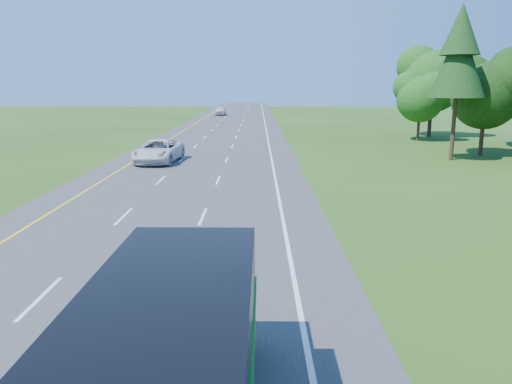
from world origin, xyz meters
TOP-DOWN VIEW (x-y plane):
  - road at (0.00, 50.00)m, footprint 15.00×260.00m
  - lane_markings at (0.00, 50.00)m, footprint 11.15×260.00m
  - horse_truck at (3.14, 13.95)m, footprint 2.41×7.38m
  - white_suv at (-3.40, 45.56)m, footprint 3.44×6.54m
  - far_car at (-3.16, 107.96)m, footprint 2.06×5.06m

SIDE VIEW (x-z plane):
  - road at x=0.00m, z-range 0.00..0.04m
  - lane_markings at x=0.00m, z-range 0.04..0.05m
  - far_car at x=-3.16m, z-range 0.04..1.76m
  - white_suv at x=-3.40m, z-range 0.04..1.80m
  - horse_truck at x=3.14m, z-range 0.15..3.41m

